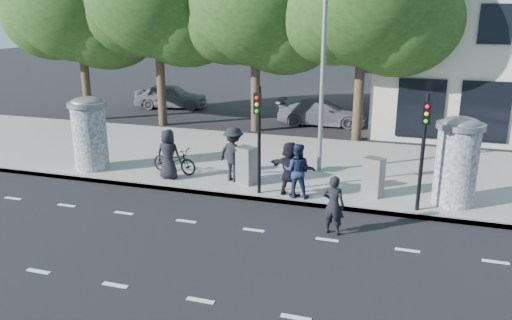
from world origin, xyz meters
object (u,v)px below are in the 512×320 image
(man_road, at_px, (333,205))
(ped_d, at_px, (234,154))
(traffic_pole_far, at_px, (424,141))
(cabinet_right, at_px, (373,177))
(traffic_pole_near, at_px, (259,129))
(car_right, at_px, (321,112))
(ped_c, at_px, (297,171))
(ped_f, at_px, (290,169))
(street_lamp, at_px, (324,39))
(bicycle, at_px, (174,161))
(cabinet_left, at_px, (246,165))
(ad_column_right, at_px, (457,159))
(car_left, at_px, (171,96))
(ped_a, at_px, (168,154))
(ad_column_left, at_px, (89,132))

(man_road, bearing_deg, ped_d, -27.43)
(traffic_pole_far, xyz_separation_m, cabinet_right, (-1.34, 0.88, -1.47))
(traffic_pole_near, distance_m, car_right, 11.31)
(ped_c, height_order, ped_f, ped_f)
(traffic_pole_far, height_order, man_road, traffic_pole_far)
(traffic_pole_near, height_order, street_lamp, street_lamp)
(traffic_pole_near, distance_m, bicycle, 3.98)
(ped_d, xyz_separation_m, cabinet_left, (0.50, -0.15, -0.31))
(street_lamp, distance_m, cabinet_left, 4.96)
(ped_f, xyz_separation_m, man_road, (1.69, -2.11, -0.20))
(ped_c, relative_size, car_right, 0.37)
(car_right, bearing_deg, ped_d, 169.77)
(street_lamp, height_order, ped_f, street_lamp)
(ped_f, xyz_separation_m, cabinet_right, (2.49, 0.73, -0.25))
(ad_column_right, relative_size, traffic_pole_near, 0.78)
(ped_d, height_order, bicycle, ped_d)
(ped_c, xyz_separation_m, car_right, (-1.23, 11.15, -0.34))
(ad_column_right, bearing_deg, car_left, 141.55)
(cabinet_left, distance_m, cabinet_right, 4.13)
(ad_column_right, xyz_separation_m, ped_f, (-4.83, -0.76, -0.52))
(ad_column_right, height_order, man_road, ad_column_right)
(ped_f, bearing_deg, car_left, -32.81)
(ad_column_right, bearing_deg, ped_c, -169.51)
(street_lamp, xyz_separation_m, ped_d, (-2.58, -1.88, -3.71))
(traffic_pole_near, relative_size, cabinet_right, 2.78)
(ped_a, distance_m, cabinet_left, 2.73)
(ad_column_left, distance_m, street_lamp, 8.90)
(ped_f, distance_m, man_road, 2.71)
(car_right, bearing_deg, ped_c, -177.49)
(cabinet_right, bearing_deg, traffic_pole_near, -142.35)
(ped_f, height_order, man_road, ped_f)
(ped_c, bearing_deg, traffic_pole_near, -2.46)
(traffic_pole_near, xyz_separation_m, cabinet_right, (3.46, 0.88, -1.47))
(ped_f, xyz_separation_m, car_right, (-0.99, 11.06, -0.35))
(traffic_pole_near, height_order, ped_f, traffic_pole_near)
(ad_column_left, distance_m, traffic_pole_near, 6.67)
(traffic_pole_far, bearing_deg, ad_column_right, 42.21)
(ped_a, xyz_separation_m, car_left, (-6.28, 12.67, -0.27))
(bicycle, bearing_deg, traffic_pole_near, -99.47)
(ad_column_right, relative_size, street_lamp, 0.33)
(street_lamp, height_order, car_right, street_lamp)
(traffic_pole_far, relative_size, car_left, 0.78)
(ped_a, distance_m, ped_f, 4.36)
(traffic_pole_near, xyz_separation_m, ped_c, (1.21, 0.06, -1.22))
(traffic_pole_far, relative_size, car_right, 0.74)
(ped_c, relative_size, cabinet_left, 1.37)
(ad_column_right, bearing_deg, man_road, -137.56)
(man_road, xyz_separation_m, car_left, (-12.32, 15.14, -0.07))
(ped_f, xyz_separation_m, bicycle, (-4.44, 0.95, -0.40))
(ad_column_left, distance_m, man_road, 9.66)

